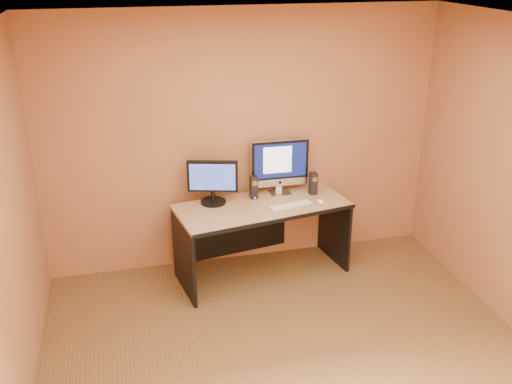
# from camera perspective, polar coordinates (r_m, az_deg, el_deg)

# --- Properties ---
(floor) EXTENTS (4.00, 4.00, 0.00)m
(floor) POSITION_cam_1_polar(r_m,az_deg,el_deg) (4.65, 4.48, -18.11)
(floor) COLOR brown
(floor) RESTS_ON ground
(walls) EXTENTS (4.00, 4.00, 2.60)m
(walls) POSITION_cam_1_polar(r_m,az_deg,el_deg) (3.92, 5.06, -3.63)
(walls) COLOR #96653C
(walls) RESTS_ON ground
(ceiling) EXTENTS (4.00, 4.00, 0.00)m
(ceiling) POSITION_cam_1_polar(r_m,az_deg,el_deg) (3.54, 5.81, 15.53)
(ceiling) COLOR white
(ceiling) RESTS_ON walls
(desk) EXTENTS (1.76, 1.00, 0.77)m
(desk) POSITION_cam_1_polar(r_m,az_deg,el_deg) (5.73, 0.62, -4.79)
(desk) COLOR #A78653
(desk) RESTS_ON ground
(imac) EXTENTS (0.60, 0.23, 0.57)m
(imac) POSITION_cam_1_polar(r_m,az_deg,el_deg) (5.72, 2.47, 2.50)
(imac) COLOR #B7B8BC
(imac) RESTS_ON desk
(second_monitor) EXTENTS (0.55, 0.37, 0.44)m
(second_monitor) POSITION_cam_1_polar(r_m,az_deg,el_deg) (5.53, -4.35, 0.98)
(second_monitor) COLOR black
(second_monitor) RESTS_ON desk
(speaker_left) EXTENTS (0.07, 0.08, 0.23)m
(speaker_left) POSITION_cam_1_polar(r_m,az_deg,el_deg) (5.67, -0.22, 0.47)
(speaker_left) COLOR black
(speaker_left) RESTS_ON desk
(speaker_right) EXTENTS (0.08, 0.08, 0.23)m
(speaker_right) POSITION_cam_1_polar(r_m,az_deg,el_deg) (5.79, 5.74, 0.86)
(speaker_right) COLOR black
(speaker_right) RESTS_ON desk
(keyboard) EXTENTS (0.46, 0.21, 0.02)m
(keyboard) POSITION_cam_1_polar(r_m,az_deg,el_deg) (5.53, 3.57, -1.36)
(keyboard) COLOR silver
(keyboard) RESTS_ON desk
(mouse) EXTENTS (0.06, 0.11, 0.04)m
(mouse) POSITION_cam_1_polar(r_m,az_deg,el_deg) (5.62, 6.48, -0.94)
(mouse) COLOR white
(mouse) RESTS_ON desk
(cable_a) EXTENTS (0.08, 0.22, 0.01)m
(cable_a) POSITION_cam_1_polar(r_m,az_deg,el_deg) (5.90, 2.92, 0.20)
(cable_a) COLOR black
(cable_a) RESTS_ON desk
(cable_b) EXTENTS (0.06, 0.18, 0.01)m
(cable_b) POSITION_cam_1_polar(r_m,az_deg,el_deg) (5.90, 2.37, 0.24)
(cable_b) COLOR black
(cable_b) RESTS_ON desk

